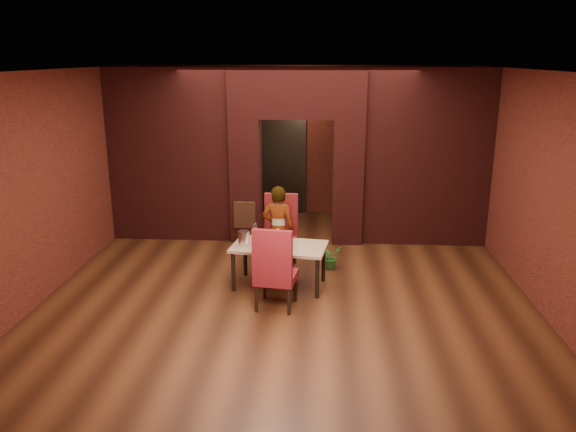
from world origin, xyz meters
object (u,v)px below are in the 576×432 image
Objects in this scene: dining_table at (279,266)px; wine_glass_c at (289,238)px; chair_near at (276,267)px; wine_bucket at (244,238)px; person_seated at (278,229)px; water_bottle at (255,232)px; chair_far at (280,233)px; wine_glass_b at (285,241)px; potted_plant at (330,257)px; wine_glass_a at (278,236)px.

wine_glass_c is at bearing 15.79° from dining_table.
chair_near is at bearing -100.17° from wine_glass_c.
person_seated is at bearing 55.29° from wine_bucket.
person_seated is 4.85× the size of water_bottle.
chair_far reaches higher than chair_near.
wine_bucket is 0.74× the size of water_bottle.
water_bottle reaches higher than wine_glass_b.
potted_plant is at bearing 27.79° from water_bottle.
person_seated is at bearing 104.02° from dining_table.
chair_far is 0.85× the size of person_seated.
water_bottle is at bearing -116.60° from chair_far.
person_seated is at bearing -169.63° from potted_plant.
wine_bucket is at bearing -176.95° from wine_glass_c.
person_seated reaches higher than chair_far.
wine_glass_a is 1.17× the size of wine_glass_b.
chair_near is (0.01, -0.73, 0.27)m from dining_table.
chair_far is at bearing 58.85° from wine_bucket.
wine_glass_c is (0.22, -0.62, 0.05)m from person_seated.
chair_far is 0.16m from person_seated.
chair_near is at bearing -86.95° from wine_glass_a.
wine_glass_c is at bearing -29.16° from wine_glass_a.
chair_far is 5.47× the size of wine_glass_c.
wine_glass_c is (0.15, 0.02, 0.44)m from dining_table.
potted_plant is (0.63, 0.78, -0.57)m from wine_glass_c.
person_seated reaches higher than chair_near.
potted_plant is at bearing 31.95° from wine_bucket.
wine_bucket reaches higher than wine_glass_a.
chair_far reaches higher than wine_bucket.
person_seated is (-0.07, 0.64, 0.38)m from dining_table.
chair_near is 0.71m from wine_glass_b.
water_bottle reaches higher than wine_glass_a.
water_bottle is (0.14, 0.20, 0.04)m from wine_bucket.
chair_far is at bearing 105.59° from wine_glass_c.
chair_far is at bearing 92.31° from wine_glass_a.
chair_near is at bearing -116.51° from potted_plant.
person_seated reaches higher than potted_plant.
water_bottle is at bearing -152.21° from potted_plant.
person_seated is 0.53m from wine_glass_a.
dining_table is at bearing -25.72° from water_bottle.
wine_bucket is (-0.50, -0.14, 0.00)m from wine_glass_a.
wine_glass_b is (0.09, -0.04, 0.42)m from dining_table.
wine_glass_c is at bearing 3.05° from wine_bucket.
water_bottle is (-0.33, -0.58, 0.19)m from chair_far.
dining_table is 0.98× the size of person_seated.
dining_table reaches higher than potted_plant.
dining_table is 3.58× the size of potted_plant.
chair_far is at bearing -79.18° from chair_near.
wine_glass_b is at bearing -25.47° from water_bottle.
wine_glass_c is at bearing -71.35° from chair_far.
wine_glass_c is (0.06, 0.06, 0.02)m from wine_glass_b.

